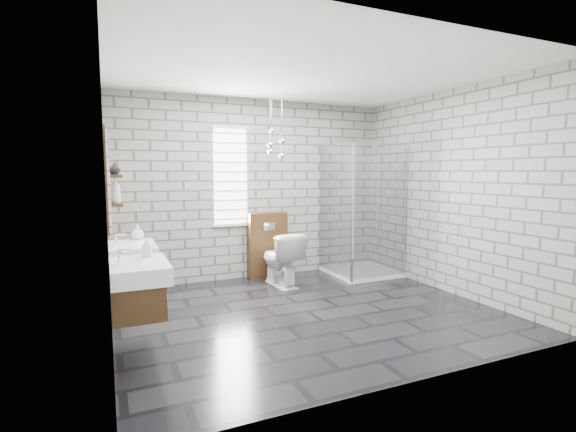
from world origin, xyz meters
TOP-DOWN VIEW (x-y plane):
  - floor at (0.00, 0.00)m, footprint 4.20×3.60m
  - ceiling at (0.00, 0.00)m, footprint 4.20×3.60m
  - wall_back at (0.00, 1.81)m, footprint 4.20×0.02m
  - wall_front at (0.00, -1.81)m, footprint 4.20×0.02m
  - wall_left at (-2.11, 0.00)m, footprint 0.02×3.60m
  - wall_right at (2.11, 0.00)m, footprint 0.02×3.60m
  - vanity_left at (-1.91, -0.50)m, footprint 0.47×0.70m
  - vanity_right at (-1.91, 0.48)m, footprint 0.47×0.70m
  - shelf_lower at (-2.03, -0.05)m, footprint 0.14×0.30m
  - shelf_upper at (-2.03, -0.05)m, footprint 0.14×0.30m
  - window at (-0.40, 1.78)m, footprint 0.56×0.05m
  - cistern_panel at (0.14, 1.70)m, footprint 0.60×0.20m
  - flush_plate at (0.14, 1.60)m, footprint 0.18×0.01m
  - shower_enclosure at (1.50, 1.18)m, footprint 1.00×1.00m
  - pendant_cluster at (0.15, 1.38)m, footprint 0.31×0.21m
  - toilet at (0.14, 1.17)m, footprint 0.49×0.79m
  - soap_bottle_a at (-1.78, -0.29)m, footprint 0.09×0.09m
  - soap_bottle_b at (-1.79, 0.78)m, footprint 0.16×0.16m
  - soap_bottle_c at (-2.02, -0.11)m, footprint 0.10×0.10m
  - vase at (-2.02, 0.00)m, footprint 0.12×0.12m

SIDE VIEW (x-z plane):
  - floor at x=0.00m, z-range -0.02..0.00m
  - toilet at x=0.14m, z-range 0.00..0.77m
  - cistern_panel at x=0.14m, z-range 0.00..1.00m
  - shower_enclosure at x=1.50m, z-range -0.51..1.52m
  - vanity_left at x=-1.91m, z-range -0.03..1.54m
  - vanity_right at x=-1.91m, z-range -0.03..1.54m
  - flush_plate at x=0.14m, z-range 0.74..0.86m
  - soap_bottle_b at x=-1.79m, z-range 0.85..1.02m
  - soap_bottle_a at x=-1.78m, z-range 0.85..1.02m
  - shelf_lower at x=-2.03m, z-range 1.31..1.33m
  - wall_back at x=0.00m, z-range 0.00..2.70m
  - wall_front at x=0.00m, z-range 0.00..2.70m
  - wall_left at x=-2.11m, z-range 0.00..2.70m
  - wall_right at x=2.11m, z-range 0.00..2.70m
  - soap_bottle_c at x=-2.02m, z-range 1.33..1.57m
  - window at x=-0.40m, z-range 0.81..2.29m
  - shelf_upper at x=-2.03m, z-range 1.57..1.59m
  - vase at x=-2.02m, z-range 1.59..1.71m
  - pendant_cluster at x=0.15m, z-range 1.57..2.47m
  - ceiling at x=0.00m, z-range 2.70..2.72m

